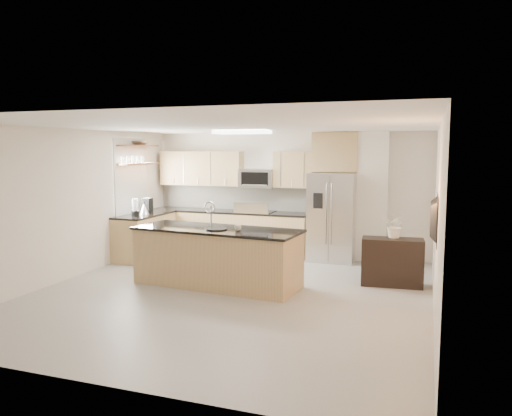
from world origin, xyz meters
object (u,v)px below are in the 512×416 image
at_px(flower_vase, 396,220).
at_px(microwave, 258,178).
at_px(television, 430,218).
at_px(island, 217,257).
at_px(platter, 216,229).
at_px(coffee_maker, 147,206).
at_px(blender, 135,208).
at_px(cup, 238,228).
at_px(refrigerator, 332,217).
at_px(bowl, 140,143).
at_px(kettle, 144,209).
at_px(range, 256,233).
at_px(credenza, 392,262).

bearing_deg(flower_vase, microwave, 150.96).
bearing_deg(television, island, 80.05).
bearing_deg(platter, coffee_maker, 143.18).
xyz_separation_m(blender, television, (5.58, -1.72, 0.28)).
xyz_separation_m(cup, blender, (-2.70, 1.24, 0.07)).
xyz_separation_m(refrigerator, flower_vase, (1.32, -1.48, 0.20)).
relative_size(coffee_maker, bowl, 0.77).
height_order(blender, coffee_maker, blender).
height_order(refrigerator, platter, refrigerator).
xyz_separation_m(kettle, flower_vase, (5.00, -0.39, 0.06)).
xyz_separation_m(blender, flower_vase, (5.05, -0.13, 0.02)).
distance_m(range, island, 2.55).
distance_m(platter, television, 3.31).
height_order(refrigerator, flower_vase, refrigerator).
bearing_deg(refrigerator, blender, -160.12).
bearing_deg(island, bowl, 151.23).
bearing_deg(cup, island, 166.39).
relative_size(microwave, bowl, 1.86).
distance_m(credenza, television, 1.88).
height_order(cup, kettle, kettle).
relative_size(cup, flower_vase, 0.18).
bearing_deg(platter, cup, 2.92).
height_order(range, bowl, bowl).
xyz_separation_m(range, kettle, (-2.02, -1.14, 0.56)).
bearing_deg(cup, blender, 155.23).
bearing_deg(cup, coffee_maker, 147.37).
bearing_deg(kettle, bowl, 130.16).
bearing_deg(flower_vase, bowl, 172.88).
bearing_deg(microwave, range, -90.00).
height_order(bowl, television, bowl).
relative_size(cup, kettle, 0.43).
bearing_deg(coffee_maker, credenza, -7.86).
relative_size(island, coffee_maker, 9.08).
xyz_separation_m(microwave, kettle, (-2.02, -1.27, -0.59)).
distance_m(cup, television, 2.95).
height_order(cup, blender, blender).
height_order(microwave, refrigerator, microwave).
bearing_deg(kettle, platter, -33.64).
bearing_deg(refrigerator, flower_vase, -48.36).
bearing_deg(platter, credenza, 21.48).
distance_m(refrigerator, blender, 3.98).
height_order(island, blender, island).
xyz_separation_m(blender, bowl, (-0.18, 0.52, 1.32)).
relative_size(kettle, coffee_maker, 0.83).
height_order(credenza, platter, platter).
bearing_deg(microwave, television, -42.75).
xyz_separation_m(credenza, kettle, (-4.98, 0.45, 0.64)).
distance_m(refrigerator, bowl, 4.27).
height_order(refrigerator, credenza, refrigerator).
bearing_deg(range, television, -41.64).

